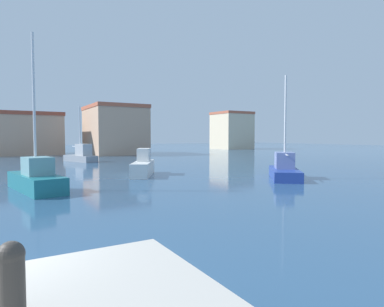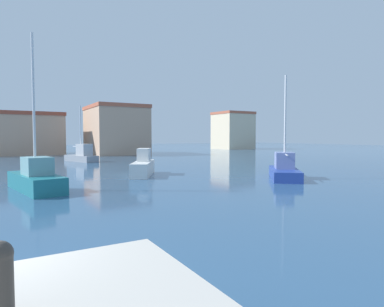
# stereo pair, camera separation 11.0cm
# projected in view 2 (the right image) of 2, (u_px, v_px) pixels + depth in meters

# --- Properties ---
(water) EXTENTS (160.00, 160.00, 0.00)m
(water) POSITION_uv_depth(u_px,v_px,m) (188.00, 166.00, 29.00)
(water) COLOR #2D5175
(water) RESTS_ON ground
(mooring_bollard) EXTENTS (0.22, 0.22, 0.64)m
(mooring_bollard) POSITION_uv_depth(u_px,v_px,m) (0.00, 277.00, 2.62)
(mooring_bollard) COLOR #38332D
(mooring_bollard) RESTS_ON pier_quay
(sailboat_blue_near_pier) EXTENTS (4.12, 4.51, 6.29)m
(sailboat_blue_near_pier) POSITION_uv_depth(u_px,v_px,m) (284.00, 169.00, 20.10)
(sailboat_blue_near_pier) COLOR #233D93
(sailboat_blue_near_pier) RESTS_ON water
(sailboat_teal_behind_lamppost) EXTENTS (2.31, 4.95, 7.45)m
(sailboat_teal_behind_lamppost) POSITION_uv_depth(u_px,v_px,m) (36.00, 178.00, 15.61)
(sailboat_teal_behind_lamppost) COLOR #1E707A
(sailboat_teal_behind_lamppost) RESTS_ON water
(motorboat_white_distant_east) EXTENTS (3.04, 4.27, 1.77)m
(motorboat_white_distant_east) POSITION_uv_depth(u_px,v_px,m) (143.00, 166.00, 21.84)
(motorboat_white_distant_east) COLOR white
(motorboat_white_distant_east) RESTS_ON water
(sailboat_grey_far_left) EXTENTS (2.78, 4.45, 5.71)m
(sailboat_grey_far_left) POSITION_uv_depth(u_px,v_px,m) (82.00, 155.00, 33.60)
(sailboat_grey_far_left) COLOR gray
(sailboat_grey_far_left) RESTS_ON water
(harbor_office) EXTENTS (11.29, 8.58, 5.94)m
(harbor_office) POSITION_uv_depth(u_px,v_px,m) (20.00, 134.00, 46.43)
(harbor_office) COLOR tan
(harbor_office) RESTS_ON ground
(yacht_club) EXTENTS (7.35, 9.94, 7.02)m
(yacht_club) POSITION_uv_depth(u_px,v_px,m) (116.00, 130.00, 47.98)
(yacht_club) COLOR tan
(yacht_club) RESTS_ON ground
(warehouse_block) EXTENTS (6.69, 6.76, 7.56)m
(warehouse_block) POSITION_uv_depth(u_px,v_px,m) (233.00, 130.00, 67.45)
(warehouse_block) COLOR beige
(warehouse_block) RESTS_ON ground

